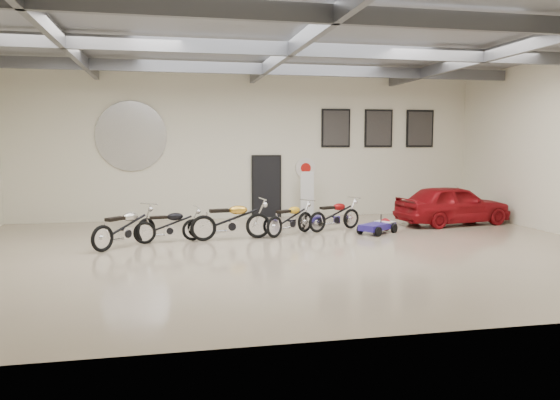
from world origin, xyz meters
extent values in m
cube|color=tan|center=(0.00, 0.00, 0.00)|extent=(16.00, 12.00, 0.01)
cube|color=gray|center=(0.00, 0.00, 5.00)|extent=(16.00, 12.00, 0.01)
cube|color=#ECE7CB|center=(0.00, 6.00, 2.50)|extent=(16.00, 0.02, 5.00)
cube|color=black|center=(0.50, 5.95, 1.05)|extent=(0.92, 0.08, 2.10)
imported|color=maroon|center=(6.00, 3.09, 0.63)|extent=(2.04, 3.90, 1.27)
camera|label=1|loc=(-2.86, -12.64, 2.59)|focal=35.00mm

